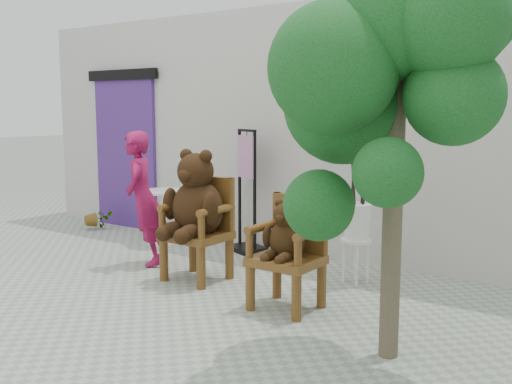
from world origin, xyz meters
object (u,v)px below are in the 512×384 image
chair_big (197,207)px  chair_small (289,242)px  person (144,199)px  tree (385,63)px  display_stand (247,205)px  cafe_table (164,210)px  stool_bucket (357,221)px

chair_big → chair_small: (1.25, -0.21, -0.16)m
person → tree: bearing=42.1°
display_stand → chair_small: bearing=-21.2°
chair_small → cafe_table: size_ratio=1.42×
chair_small → display_stand: (-1.57, 1.52, -0.01)m
chair_small → tree: tree is taller
stool_bucket → chair_big: bearing=-148.4°
person → display_stand: size_ratio=1.00×
chair_big → person: (-0.89, 0.12, -0.00)m
person → chair_big: bearing=49.7°
display_stand → person: bearing=-92.6°
display_stand → stool_bucket: bearing=8.0°
chair_big → chair_small: size_ratio=1.36×
tree → chair_big: bearing=161.8°
person → cafe_table: person is taller
chair_small → person: 2.17m
person → cafe_table: size_ratio=2.14×
display_stand → stool_bucket: size_ratio=1.04×
display_stand → stool_bucket: display_stand is taller
person → cafe_table: (-0.58, 0.91, -0.32)m
chair_big → stool_bucket: size_ratio=0.93×
cafe_table → stool_bucket: bearing=-3.4°
cafe_table → tree: size_ratio=0.25×
chair_small → display_stand: size_ratio=0.66×
display_stand → cafe_table: bearing=-143.3°
display_stand → tree: (2.67, -2.08, 1.48)m
chair_big → cafe_table: size_ratio=1.93×
person → cafe_table: 1.12m
chair_small → cafe_table: chair_small is taller
chair_small → chair_big: bearing=170.7°
chair_small → display_stand: bearing=136.0°
chair_small → stool_bucket: (0.14, 1.06, 0.05)m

